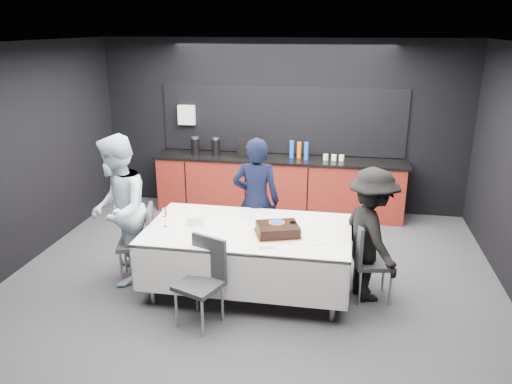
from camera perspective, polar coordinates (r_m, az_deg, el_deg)
ground at (r=6.40m, az=-0.16°, el=-9.22°), size 6.00×6.00×0.00m
room_shell at (r=5.78m, az=-0.18°, el=7.31°), size 6.04×5.04×2.82m
kitchenette at (r=8.23m, az=2.50°, el=1.28°), size 4.10×0.64×2.05m
party_table at (r=5.77m, az=-0.88°, el=-5.42°), size 2.32×1.32×0.78m
cake_assembly at (r=5.53m, az=2.50°, el=-4.30°), size 0.58×0.53×0.16m
plate_stack at (r=5.87m, az=-6.92°, el=-3.14°), size 0.20×0.20×0.10m
loose_plate_near at (r=5.35m, az=-4.35°, el=-5.79°), size 0.20×0.20×0.01m
loose_plate_right_a at (r=5.85m, az=6.98°, el=-3.70°), size 0.19×0.19×0.01m
loose_plate_right_b at (r=5.41m, az=6.92°, el=-5.62°), size 0.22×0.22×0.01m
loose_plate_far at (r=6.04m, az=-0.90°, el=-2.83°), size 0.19×0.19×0.01m
fork_pile at (r=5.24m, az=1.16°, el=-6.20°), size 0.17×0.14×0.02m
champagne_flute at (r=5.80m, az=-10.42°, el=-2.44°), size 0.06×0.06×0.22m
chair_left at (r=6.23m, az=-12.89°, el=-5.08°), size 0.52×0.52×0.92m
chair_right at (r=5.77m, az=12.56°, el=-7.07°), size 0.48×0.48×0.92m
chair_near at (r=5.25m, az=-6.04°, el=-9.39°), size 0.55×0.55×0.92m
person_center at (r=6.42m, az=0.02°, el=-1.03°), size 0.63×0.44×1.67m
person_left at (r=6.12m, az=-15.47°, el=-2.04°), size 0.91×1.04×1.80m
person_right at (r=5.70m, az=13.00°, el=-4.82°), size 0.94×1.14×1.54m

